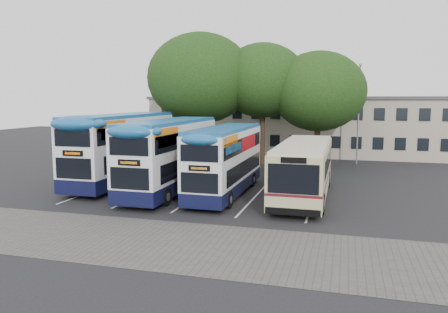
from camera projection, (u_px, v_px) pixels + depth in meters
name	position (u px, v px, depth m)	size (l,w,h in m)	color
ground	(242.00, 216.00, 22.40)	(120.00, 120.00, 0.00)	black
paving_strip	(168.00, 243.00, 18.16)	(40.00, 6.00, 0.01)	#595654
bay_lines	(204.00, 192.00, 28.17)	(14.12, 11.00, 0.01)	silver
depot_building	(299.00, 125.00, 47.75)	(32.40, 8.40, 6.20)	#B9A995
lamp_post	(359.00, 109.00, 39.19)	(0.25, 1.05, 9.06)	gray
tree_left	(201.00, 78.00, 39.15)	(9.53, 9.53, 11.84)	black
tree_mid	(263.00, 81.00, 38.88)	(7.79, 7.79, 10.90)	black
tree_right	(318.00, 91.00, 37.62)	(8.11, 8.11, 10.05)	black
bus_dd_left	(123.00, 145.00, 30.86)	(2.85, 11.74, 4.90)	#0E1033
bus_dd_mid	(171.00, 152.00, 27.95)	(2.69, 11.10, 4.63)	#0E1033
bus_dd_right	(226.00, 158.00, 27.13)	(2.46, 10.13, 4.22)	#0E1033
bus_single	(304.00, 166.00, 26.46)	(2.87, 11.26, 3.36)	#CCC488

